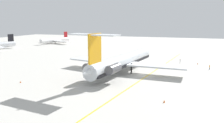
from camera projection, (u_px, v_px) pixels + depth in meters
ground at (141, 75)px, 73.73m from camera, size 330.09×330.09×0.00m
main_jetliner at (122, 61)px, 77.04m from camera, size 47.34×41.95×13.80m
airliner_far_right at (54, 40)px, 171.52m from camera, size 27.11×27.08×8.19m
ground_crew_near_nose at (180, 61)px, 93.14m from camera, size 0.46×0.29×1.80m
ground_crew_near_tail at (210, 66)px, 81.80m from camera, size 0.40×0.29×1.80m
ground_crew_portside at (121, 56)px, 106.09m from camera, size 0.38×0.27×1.70m
ground_crew_starboard at (90, 57)px, 101.72m from camera, size 0.42×0.27×1.70m
safety_cone_nose at (164, 101)px, 49.37m from camera, size 0.40×0.40×0.55m
safety_cone_wingtip at (21, 82)px, 64.89m from camera, size 0.40×0.40×0.55m
safety_cone_tail at (198, 64)px, 91.89m from camera, size 0.40×0.40×0.55m
taxiway_centreline at (150, 74)px, 75.84m from camera, size 99.55×13.20×0.01m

